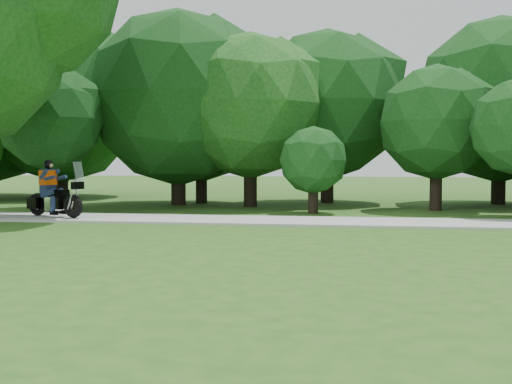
{
  "coord_description": "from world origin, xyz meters",
  "views": [
    {
      "loc": [
        -0.04,
        -8.34,
        1.64
      ],
      "look_at": [
        -2.21,
        4.9,
        0.93
      ],
      "focal_mm": 45.0,
      "sensor_mm": 36.0,
      "label": 1
    }
  ],
  "objects": [
    {
      "name": "touring_motorcycle",
      "position": [
        -8.3,
        7.85,
        0.62
      ],
      "size": [
        1.94,
        1.14,
        1.54
      ],
      "rotation": [
        0.0,
        0.0,
        -0.38
      ],
      "color": "black",
      "rests_on": "walkway"
    },
    {
      "name": "ground",
      "position": [
        0.0,
        0.0,
        0.0
      ],
      "size": [
        100.0,
        100.0,
        0.0
      ],
      "primitive_type": "plane",
      "color": "#265016",
      "rests_on": "ground"
    },
    {
      "name": "tree_line",
      "position": [
        -0.16,
        15.0,
        3.66
      ],
      "size": [
        39.93,
        11.75,
        7.77
      ],
      "color": "black",
      "rests_on": "ground"
    },
    {
      "name": "walkway",
      "position": [
        0.0,
        8.0,
        0.03
      ],
      "size": [
        60.0,
        2.2,
        0.06
      ],
      "primitive_type": "cube",
      "color": "#A5A59F",
      "rests_on": "ground"
    }
  ]
}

